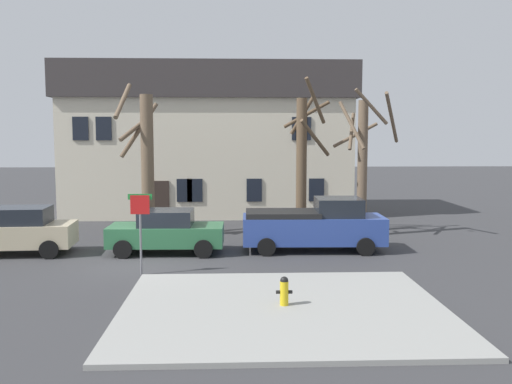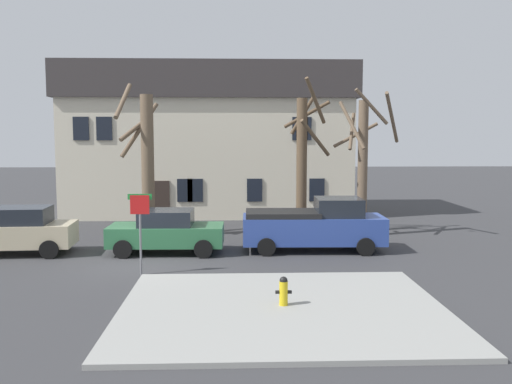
% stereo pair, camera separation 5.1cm
% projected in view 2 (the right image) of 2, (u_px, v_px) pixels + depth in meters
% --- Properties ---
extents(ground_plane, '(120.00, 120.00, 0.00)m').
position_uv_depth(ground_plane, '(138.00, 264.00, 19.49)').
color(ground_plane, '#38383A').
extents(sidewalk_slab, '(8.25, 6.98, 0.12)m').
position_uv_depth(sidewalk_slab, '(283.00, 309.00, 14.27)').
color(sidewalk_slab, '#999993').
rests_on(sidewalk_slab, ground_plane).
extents(building_main, '(16.06, 6.80, 8.32)m').
position_uv_depth(building_main, '(209.00, 139.00, 32.14)').
color(building_main, beige).
rests_on(building_main, ground_plane).
extents(tree_bare_near, '(1.66, 2.24, 6.74)m').
position_uv_depth(tree_bare_near, '(146.00, 161.00, 24.13)').
color(tree_bare_near, brown).
rests_on(tree_bare_near, ground_plane).
extents(tree_bare_mid, '(2.08, 2.65, 6.90)m').
position_uv_depth(tree_bare_mid, '(303.00, 160.00, 24.76)').
color(tree_bare_mid, brown).
rests_on(tree_bare_mid, ground_plane).
extents(tree_bare_far, '(2.90, 2.92, 6.43)m').
position_uv_depth(tree_bare_far, '(363.00, 160.00, 24.56)').
color(tree_bare_far, brown).
rests_on(tree_bare_far, ground_plane).
extents(car_beige_wagon, '(4.33, 2.24, 1.79)m').
position_uv_depth(car_beige_wagon, '(15.00, 230.00, 21.00)').
color(car_beige_wagon, '#C6B793').
rests_on(car_beige_wagon, ground_plane).
extents(car_green_sedan, '(4.33, 2.15, 1.65)m').
position_uv_depth(car_green_sedan, '(167.00, 231.00, 21.25)').
color(car_green_sedan, '#2D6B42').
rests_on(car_green_sedan, ground_plane).
extents(pickup_truck_blue, '(5.46, 2.26, 2.05)m').
position_uv_depth(pickup_truck_blue, '(315.00, 225.00, 21.67)').
color(pickup_truck_blue, '#2D4799').
rests_on(pickup_truck_blue, ground_plane).
extents(fire_hydrant, '(0.42, 0.22, 0.75)m').
position_uv_depth(fire_hydrant, '(284.00, 290.00, 14.35)').
color(fire_hydrant, gold).
rests_on(fire_hydrant, sidewalk_slab).
extents(street_sign_pole, '(0.76, 0.07, 2.61)m').
position_uv_depth(street_sign_pole, '(140.00, 218.00, 17.80)').
color(street_sign_pole, slate).
rests_on(street_sign_pole, ground_plane).
extents(bicycle_leaning, '(1.75, 0.13, 1.03)m').
position_uv_depth(bicycle_leaning, '(16.00, 233.00, 23.49)').
color(bicycle_leaning, black).
rests_on(bicycle_leaning, ground_plane).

